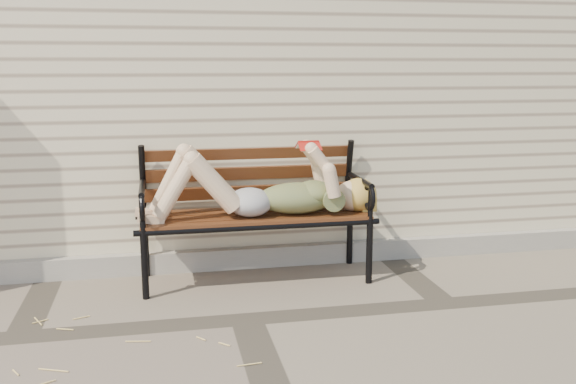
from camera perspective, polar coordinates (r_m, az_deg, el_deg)
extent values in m
plane|color=#756A5A|center=(3.84, -3.69, -11.22)|extent=(80.00, 80.00, 0.00)
cube|color=beige|center=(6.53, -7.58, 11.52)|extent=(8.00, 4.00, 3.00)
cube|color=#A5A095|center=(4.72, -5.34, -5.90)|extent=(8.00, 0.10, 0.15)
cylinder|color=black|center=(4.17, -12.63, -6.33)|extent=(0.04, 0.04, 0.45)
cylinder|color=black|center=(4.60, -12.55, -4.63)|extent=(0.04, 0.04, 0.45)
cylinder|color=black|center=(4.39, 7.24, -5.23)|extent=(0.04, 0.04, 0.45)
cylinder|color=black|center=(4.80, 5.51, -3.73)|extent=(0.04, 0.04, 0.45)
cube|color=brown|center=(4.37, -2.92, -2.15)|extent=(1.53, 0.49, 0.03)
cylinder|color=black|center=(4.16, -2.45, -3.14)|extent=(1.61, 0.04, 0.04)
cylinder|color=black|center=(4.59, -3.35, -1.75)|extent=(1.61, 0.04, 0.04)
torus|color=black|center=(4.61, -3.62, 4.89)|extent=(0.28, 0.04, 0.28)
ellipsoid|color=#0A3A4C|center=(4.37, 0.77, -0.53)|extent=(0.54, 0.31, 0.21)
ellipsoid|color=#0A3A4C|center=(4.39, 2.31, -0.02)|extent=(0.26, 0.30, 0.16)
ellipsoid|color=#ACACB1|center=(4.31, -3.41, -0.91)|extent=(0.30, 0.34, 0.19)
sphere|color=beige|center=(4.47, 5.69, -0.32)|extent=(0.22, 0.22, 0.22)
ellipsoid|color=gold|center=(4.48, 6.31, -0.23)|extent=(0.25, 0.26, 0.23)
cube|color=#AE1C13|center=(4.32, 1.83, 4.47)|extent=(0.14, 0.02, 0.02)
cube|color=beige|center=(4.28, 1.96, 4.04)|extent=(0.14, 0.09, 0.05)
cube|color=beige|center=(4.37, 1.70, 4.18)|extent=(0.14, 0.09, 0.05)
cube|color=#AE1C13|center=(4.28, 1.97, 4.09)|extent=(0.15, 0.09, 0.05)
cube|color=#AE1C13|center=(4.37, 1.69, 4.24)|extent=(0.15, 0.09, 0.05)
cylinder|color=#E9C771|center=(4.15, -6.18, -9.43)|extent=(0.11, 0.08, 0.01)
cylinder|color=#E9C771|center=(4.00, -20.82, -10.98)|extent=(0.02, 0.08, 0.01)
cylinder|color=#E9C771|center=(3.69, -3.76, -12.13)|extent=(0.11, 0.07, 0.01)
cylinder|color=#E9C771|center=(3.98, -15.05, -10.67)|extent=(0.04, 0.07, 0.01)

